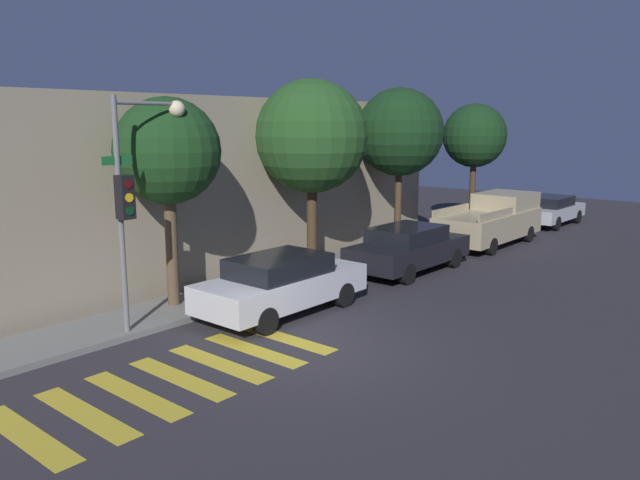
{
  "coord_description": "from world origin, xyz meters",
  "views": [
    {
      "loc": [
        -9.07,
        -8.02,
        4.56
      ],
      "look_at": [
        2.82,
        2.1,
        1.6
      ],
      "focal_mm": 35.0,
      "sensor_mm": 36.0,
      "label": 1
    }
  ],
  "objects": [
    {
      "name": "crosswalk",
      "position": [
        -2.63,
        0.8,
        0.0
      ],
      "size": [
        5.99,
        2.6,
        0.0
      ],
      "color": "gold",
      "rests_on": "ground"
    },
    {
      "name": "sedan_near_corner",
      "position": [
        1.39,
        2.1,
        0.75
      ],
      "size": [
        4.43,
        1.83,
        1.43
      ],
      "color": "silver",
      "rests_on": "ground"
    },
    {
      "name": "pickup_truck",
      "position": [
        12.86,
        2.1,
        0.93
      ],
      "size": [
        5.23,
        2.03,
        1.86
      ],
      "color": "tan",
      "rests_on": "ground"
    },
    {
      "name": "tree_far_end",
      "position": [
        9.8,
        4.33,
        4.19
      ],
      "size": [
        3.1,
        3.1,
        5.76
      ],
      "color": "#4C3823",
      "rests_on": "ground"
    },
    {
      "name": "tree_near_corner",
      "position": [
        -0.12,
        4.33,
        3.85
      ],
      "size": [
        2.53,
        2.53,
        5.16
      ],
      "color": "brown",
      "rests_on": "ground"
    },
    {
      "name": "sidewalk",
      "position": [
        0.0,
        4.12,
        0.07
      ],
      "size": [
        26.0,
        1.84,
        0.14
      ],
      "primitive_type": "cube",
      "color": "slate",
      "rests_on": "ground"
    },
    {
      "name": "tree_midblock",
      "position": [
        5.06,
        4.33,
        4.13
      ],
      "size": [
        3.37,
        3.37,
        5.83
      ],
      "color": "#42301E",
      "rests_on": "ground"
    },
    {
      "name": "sedan_far_end",
      "position": [
        18.66,
        2.1,
        0.7
      ],
      "size": [
        4.22,
        1.86,
        1.31
      ],
      "color": "#B7BABF",
      "rests_on": "ground"
    },
    {
      "name": "ground_plane",
      "position": [
        0.0,
        0.0,
        0.0
      ],
      "size": [
        60.0,
        60.0,
        0.0
      ],
      "primitive_type": "plane",
      "color": "#2D2B30"
    },
    {
      "name": "building_row",
      "position": [
        0.0,
        8.44,
        2.64
      ],
      "size": [
        26.0,
        6.0,
        5.27
      ],
      "primitive_type": "cube",
      "color": "gray",
      "rests_on": "ground"
    },
    {
      "name": "traffic_light_pole",
      "position": [
        -1.63,
        3.37,
        3.37
      ],
      "size": [
        2.07,
        0.56,
        5.1
      ],
      "color": "slate",
      "rests_on": "ground"
    },
    {
      "name": "tree_behind_truck",
      "position": [
        15.57,
        4.33,
        3.97
      ],
      "size": [
        2.69,
        2.69,
        5.34
      ],
      "color": "#42301E",
      "rests_on": "ground"
    },
    {
      "name": "sedan_middle",
      "position": [
        7.02,
        2.1,
        0.75
      ],
      "size": [
        4.45,
        1.89,
        1.42
      ],
      "color": "black",
      "rests_on": "ground"
    }
  ]
}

